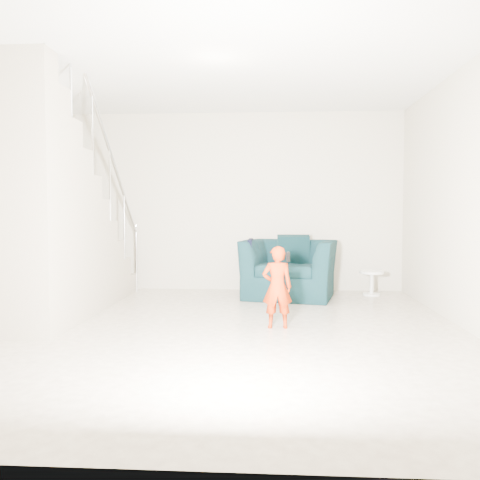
# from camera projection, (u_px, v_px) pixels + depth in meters

# --- Properties ---
(floor) EXTENTS (5.50, 5.50, 0.00)m
(floor) POSITION_uv_depth(u_px,v_px,m) (217.00, 331.00, 5.09)
(floor) COLOR gray
(floor) RESTS_ON ground
(ceiling) EXTENTS (5.50, 5.50, 0.00)m
(ceiling) POSITION_uv_depth(u_px,v_px,m) (217.00, 57.00, 4.94)
(ceiling) COLOR silver
(ceiling) RESTS_ON back_wall
(back_wall) EXTENTS (5.00, 0.00, 5.00)m
(back_wall) POSITION_uv_depth(u_px,v_px,m) (237.00, 202.00, 7.75)
(back_wall) COLOR #BFB49B
(back_wall) RESTS_ON floor
(front_wall) EXTENTS (5.00, 0.00, 5.00)m
(front_wall) POSITION_uv_depth(u_px,v_px,m) (150.00, 177.00, 2.27)
(front_wall) COLOR #BFB49B
(front_wall) RESTS_ON floor
(right_wall) EXTENTS (0.00, 5.50, 5.50)m
(right_wall) POSITION_uv_depth(u_px,v_px,m) (477.00, 196.00, 4.85)
(right_wall) COLOR #BFB49B
(right_wall) RESTS_ON floor
(armchair) EXTENTS (1.43, 1.31, 0.80)m
(armchair) POSITION_uv_depth(u_px,v_px,m) (290.00, 269.00, 7.11)
(armchair) COLOR black
(armchair) RESTS_ON floor
(toddler) EXTENTS (0.33, 0.23, 0.85)m
(toddler) POSITION_uv_depth(u_px,v_px,m) (277.00, 287.00, 5.20)
(toddler) COLOR #A02E05
(toddler) RESTS_ON floor
(side_table) EXTENTS (0.35, 0.35, 0.35)m
(side_table) POSITION_uv_depth(u_px,v_px,m) (372.00, 279.00, 7.27)
(side_table) COLOR white
(side_table) RESTS_ON floor
(staircase) EXTENTS (1.02, 3.03, 3.62)m
(staircase) POSITION_uv_depth(u_px,v_px,m) (46.00, 234.00, 5.71)
(staircase) COLOR #ADA089
(staircase) RESTS_ON floor
(cushion) EXTENTS (0.46, 0.22, 0.46)m
(cushion) POSITION_uv_depth(u_px,v_px,m) (293.00, 250.00, 7.34)
(cushion) COLOR black
(cushion) RESTS_ON armchair
(throw) EXTENTS (0.06, 0.56, 0.63)m
(throw) POSITION_uv_depth(u_px,v_px,m) (250.00, 262.00, 7.04)
(throw) COLOR black
(throw) RESTS_ON armchair
(phone) EXTENTS (0.04, 0.05, 0.10)m
(phone) POSITION_uv_depth(u_px,v_px,m) (288.00, 257.00, 5.18)
(phone) COLOR black
(phone) RESTS_ON toddler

